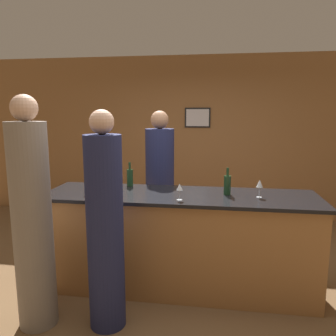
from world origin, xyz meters
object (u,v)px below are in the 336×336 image
at_px(bartender, 160,190).
at_px(guest_1, 105,229).
at_px(guest_0, 32,222).
at_px(wine_bottle_0, 227,184).
at_px(ice_bucket, 94,180).
at_px(wine_bottle_1, 130,177).

relative_size(bartender, guest_1, 1.00).
distance_m(guest_0, wine_bottle_0, 1.85).
bearing_deg(bartender, guest_1, 82.08).
relative_size(wine_bottle_0, ice_bucket, 1.43).
bearing_deg(bartender, ice_bucket, 47.15).
xyz_separation_m(wine_bottle_1, ice_bucket, (-0.36, -0.19, -0.01)).
bearing_deg(ice_bucket, guest_0, -102.72).
bearing_deg(ice_bucket, guest_1, -63.47).
distance_m(guest_0, wine_bottle_1, 1.24).
xyz_separation_m(wine_bottle_0, ice_bucket, (-1.43, 0.04, -0.01)).
height_order(guest_1, wine_bottle_1, guest_1).
xyz_separation_m(bartender, wine_bottle_1, (-0.26, -0.47, 0.25)).
bearing_deg(wine_bottle_0, guest_1, -142.81).
xyz_separation_m(bartender, guest_0, (-0.82, -1.56, 0.07)).
relative_size(guest_0, wine_bottle_0, 7.19).
bearing_deg(guest_0, ice_bucket, 77.28).
bearing_deg(ice_bucket, wine_bottle_0, -1.76).
bearing_deg(bartender, guest_0, 62.30).
bearing_deg(guest_0, bartender, 62.30).
bearing_deg(wine_bottle_1, guest_1, -86.91).
distance_m(wine_bottle_0, wine_bottle_1, 1.11).
xyz_separation_m(guest_1, ice_bucket, (-0.41, 0.82, 0.24)).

